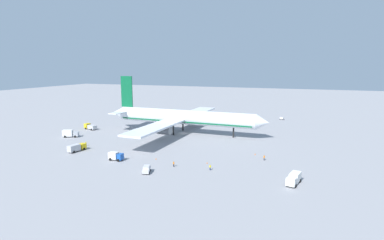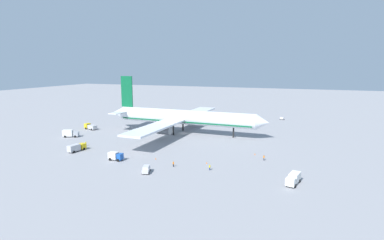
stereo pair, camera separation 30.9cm
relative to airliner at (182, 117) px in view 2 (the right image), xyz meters
name	(u,v)px [view 2 (the right image)]	position (x,y,z in m)	size (l,w,h in m)	color
ground_plane	(185,133)	(1.40, -0.05, -7.13)	(600.00, 600.00, 0.00)	gray
airliner	(182,117)	(0.00, 0.00, 0.00)	(75.16, 79.06, 25.00)	silver
service_truck_0	(76,147)	(-22.75, -41.76, -5.68)	(3.12, 7.19, 2.60)	yellow
service_truck_1	(293,178)	(50.67, -46.78, -5.64)	(3.56, 7.00, 2.67)	white
service_truck_2	(70,133)	(-41.03, -24.61, -5.48)	(6.81, 4.64, 3.12)	#999EA5
service_truck_3	(115,156)	(-3.75, -45.77, -5.68)	(4.70, 2.33, 2.63)	#194CA5
service_truck_4	(90,127)	(-43.63, -8.13, -5.75)	(7.37, 4.21, 2.62)	yellow
service_van	(146,169)	(11.29, -52.76, -6.10)	(3.13, 4.45, 1.97)	silver
baggage_cart_0	(282,118)	(38.50, 52.42, -6.32)	(3.01, 2.24, 1.47)	#595B60
baggage_cart_1	(176,116)	(-21.56, 41.85, -6.86)	(2.53, 2.83, 0.40)	#595B60
ground_worker_0	(210,167)	(27.38, -44.14, -6.27)	(0.56, 0.56, 1.68)	navy
ground_worker_1	(86,144)	(-24.71, -34.44, -6.22)	(0.56, 0.56, 1.78)	#3F3F47
ground_worker_2	(173,164)	(16.23, -45.00, -6.29)	(0.56, 0.56, 1.64)	black
ground_worker_3	(264,158)	(40.59, -28.96, -6.22)	(0.55, 0.55, 1.78)	#3F3F47
traffic_cone_0	(207,163)	(24.62, -38.57, -6.85)	(0.36, 0.36, 0.55)	orange
traffic_cone_1	(158,114)	(-34.64, 44.42, -6.85)	(0.36, 0.36, 0.55)	orange
traffic_cone_2	(255,154)	(36.80, -23.52, -6.85)	(0.36, 0.36, 0.55)	orange
traffic_cone_3	(156,159)	(7.80, -40.26, -6.85)	(0.36, 0.36, 0.55)	orange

